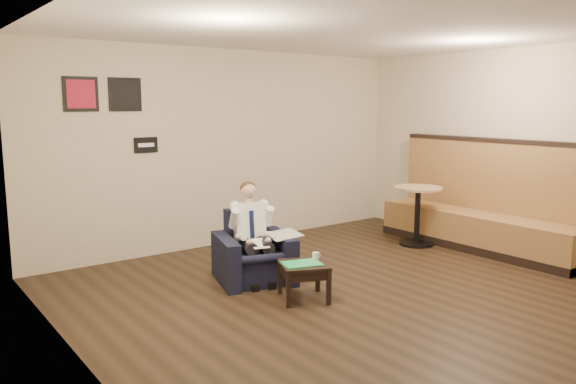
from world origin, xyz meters
TOP-DOWN VIEW (x-y plane):
  - ground at (0.00, 0.00)m, footprint 6.00×6.00m
  - wall_back at (0.00, 3.00)m, footprint 6.00×0.02m
  - wall_left at (-3.00, 0.00)m, footprint 0.02×6.00m
  - wall_right at (3.00, 0.00)m, footprint 0.02×6.00m
  - ceiling at (0.00, 0.00)m, footprint 6.00×6.00m
  - seating_sign at (-1.30, 2.98)m, footprint 0.32×0.02m
  - art_print_left at (-2.10, 2.98)m, footprint 0.42×0.03m
  - art_print_right at (-1.55, 2.98)m, footprint 0.42×0.03m
  - armchair at (-0.76, 1.26)m, footprint 1.02×1.02m
  - seated_man at (-0.79, 1.16)m, footprint 0.72×0.89m
  - lap_papers at (-0.82, 1.07)m, footprint 0.23×0.29m
  - newspaper at (-0.47, 1.08)m, footprint 0.44×0.50m
  - side_table at (-0.69, 0.42)m, footprint 0.63×0.63m
  - green_folder at (-0.72, 0.42)m, footprint 0.45×0.37m
  - coffee_mug at (-0.50, 0.45)m, footprint 0.09×0.09m
  - smartphone at (-0.59, 0.53)m, footprint 0.13×0.12m
  - banquette at (2.59, 0.57)m, footprint 0.71×2.98m
  - cafe_table at (2.07, 1.25)m, footprint 0.73×0.73m

SIDE VIEW (x-z plane):
  - ground at x=0.00m, z-range 0.00..0.00m
  - side_table at x=-0.69m, z-range 0.00..0.39m
  - smartphone at x=-0.59m, z-range 0.39..0.40m
  - green_folder at x=-0.72m, z-range 0.39..0.40m
  - armchair at x=-0.76m, z-range 0.00..0.80m
  - cafe_table at x=2.07m, z-range 0.00..0.85m
  - coffee_mug at x=-0.50m, z-range 0.39..0.47m
  - lap_papers at x=-0.82m, z-range 0.49..0.49m
  - newspaper at x=-0.47m, z-range 0.54..0.55m
  - seated_man at x=-0.79m, z-range 0.00..1.09m
  - banquette at x=2.59m, z-range 0.00..1.53m
  - wall_back at x=0.00m, z-range 0.00..2.80m
  - wall_left at x=-3.00m, z-range 0.00..2.80m
  - wall_right at x=3.00m, z-range 0.00..2.80m
  - seating_sign at x=-1.30m, z-range 1.40..1.60m
  - art_print_left at x=-2.10m, z-range 1.94..2.36m
  - art_print_right at x=-1.55m, z-range 1.94..2.36m
  - ceiling at x=0.00m, z-range 2.79..2.81m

